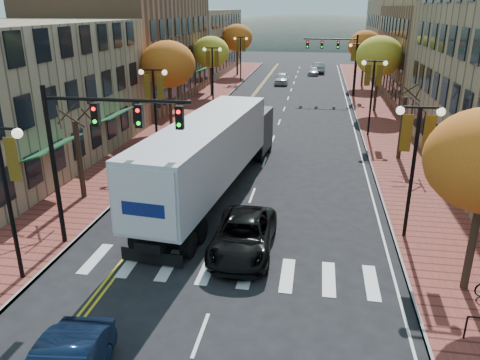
% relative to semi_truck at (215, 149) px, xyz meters
% --- Properties ---
extents(ground, '(200.00, 200.00, 0.00)m').
position_rel_semi_truck_xyz_m(ground, '(2.10, -10.10, -2.60)').
color(ground, black).
rests_on(ground, ground).
extents(sidewalk_left, '(4.00, 85.00, 0.15)m').
position_rel_semi_truck_xyz_m(sidewalk_left, '(-6.90, 22.40, -2.52)').
color(sidewalk_left, brown).
rests_on(sidewalk_left, ground).
extents(sidewalk_right, '(4.00, 85.00, 0.15)m').
position_rel_semi_truck_xyz_m(sidewalk_right, '(11.10, 22.40, -2.52)').
color(sidewalk_right, brown).
rests_on(sidewalk_right, ground).
extents(building_left_mid, '(12.00, 24.00, 11.00)m').
position_rel_semi_truck_xyz_m(building_left_mid, '(-14.90, 25.90, 2.90)').
color(building_left_mid, brown).
rests_on(building_left_mid, ground).
extents(building_left_far, '(12.00, 26.00, 9.50)m').
position_rel_semi_truck_xyz_m(building_left_far, '(-14.90, 50.90, 2.15)').
color(building_left_far, '#9E8966').
rests_on(building_left_far, ground).
extents(building_right_mid, '(15.00, 24.00, 10.00)m').
position_rel_semi_truck_xyz_m(building_right_mid, '(20.60, 31.90, 2.40)').
color(building_right_mid, brown).
rests_on(building_right_mid, ground).
extents(building_right_far, '(15.00, 20.00, 11.00)m').
position_rel_semi_truck_xyz_m(building_right_far, '(20.60, 53.90, 2.90)').
color(building_right_far, '#9E8966').
rests_on(building_right_far, ground).
extents(tree_left_a, '(0.28, 0.28, 4.20)m').
position_rel_semi_truck_xyz_m(tree_left_a, '(-6.90, -2.10, -0.35)').
color(tree_left_a, '#382619').
rests_on(tree_left_a, sidewalk_left).
extents(tree_left_b, '(4.48, 4.48, 7.21)m').
position_rel_semi_truck_xyz_m(tree_left_b, '(-6.90, 13.90, 2.85)').
color(tree_left_b, '#382619').
rests_on(tree_left_b, sidewalk_left).
extents(tree_left_c, '(4.16, 4.16, 6.69)m').
position_rel_semi_truck_xyz_m(tree_left_c, '(-6.90, 29.90, 2.46)').
color(tree_left_c, '#382619').
rests_on(tree_left_c, sidewalk_left).
extents(tree_left_d, '(4.61, 4.61, 7.42)m').
position_rel_semi_truck_xyz_m(tree_left_d, '(-6.90, 47.90, 3.01)').
color(tree_left_d, '#382619').
rests_on(tree_left_d, sidewalk_left).
extents(tree_right_b, '(0.28, 0.28, 4.20)m').
position_rel_semi_truck_xyz_m(tree_right_b, '(11.10, 7.90, -0.35)').
color(tree_right_b, '#382619').
rests_on(tree_right_b, sidewalk_right).
extents(tree_right_c, '(4.48, 4.48, 7.21)m').
position_rel_semi_truck_xyz_m(tree_right_c, '(11.10, 23.90, 2.85)').
color(tree_right_c, '#382619').
rests_on(tree_right_c, sidewalk_right).
extents(tree_right_d, '(4.35, 4.35, 7.00)m').
position_rel_semi_truck_xyz_m(tree_right_d, '(11.10, 39.90, 2.69)').
color(tree_right_d, '#382619').
rests_on(tree_right_d, sidewalk_right).
extents(lamp_left_a, '(1.96, 0.36, 6.05)m').
position_rel_semi_truck_xyz_m(lamp_left_a, '(-5.40, -10.10, 1.70)').
color(lamp_left_a, black).
rests_on(lamp_left_a, ground).
extents(lamp_left_b, '(1.96, 0.36, 6.05)m').
position_rel_semi_truck_xyz_m(lamp_left_b, '(-5.40, 5.90, 1.70)').
color(lamp_left_b, black).
rests_on(lamp_left_b, ground).
extents(lamp_left_c, '(1.96, 0.36, 6.05)m').
position_rel_semi_truck_xyz_m(lamp_left_c, '(-5.40, 23.90, 1.70)').
color(lamp_left_c, black).
rests_on(lamp_left_c, ground).
extents(lamp_left_d, '(1.96, 0.36, 6.05)m').
position_rel_semi_truck_xyz_m(lamp_left_d, '(-5.40, 41.90, 1.70)').
color(lamp_left_d, black).
rests_on(lamp_left_d, ground).
extents(lamp_right_a, '(1.96, 0.36, 6.05)m').
position_rel_semi_truck_xyz_m(lamp_right_a, '(9.60, -4.10, 1.70)').
color(lamp_right_a, black).
rests_on(lamp_right_a, ground).
extents(lamp_right_b, '(1.96, 0.36, 6.05)m').
position_rel_semi_truck_xyz_m(lamp_right_b, '(9.60, 13.90, 1.70)').
color(lamp_right_b, black).
rests_on(lamp_right_b, ground).
extents(lamp_right_c, '(1.96, 0.36, 6.05)m').
position_rel_semi_truck_xyz_m(lamp_right_c, '(9.60, 31.90, 1.70)').
color(lamp_right_c, black).
rests_on(lamp_right_c, ground).
extents(traffic_mast_near, '(6.10, 0.35, 7.00)m').
position_rel_semi_truck_xyz_m(traffic_mast_near, '(-3.38, -7.10, 2.33)').
color(traffic_mast_near, black).
rests_on(traffic_mast_near, ground).
extents(traffic_mast_far, '(6.10, 0.34, 7.00)m').
position_rel_semi_truck_xyz_m(traffic_mast_far, '(7.57, 31.90, 2.33)').
color(traffic_mast_far, black).
rests_on(traffic_mast_far, ground).
extents(semi_truck, '(4.67, 17.97, 4.44)m').
position_rel_semi_truck_xyz_m(semi_truck, '(0.00, 0.00, 0.00)').
color(semi_truck, black).
rests_on(semi_truck, ground).
extents(black_suv, '(2.57, 5.47, 1.51)m').
position_rel_semi_truck_xyz_m(black_suv, '(2.60, -6.51, -1.84)').
color(black_suv, black).
rests_on(black_suv, ground).
extents(car_far_white, '(1.98, 4.54, 1.52)m').
position_rel_semi_truck_xyz_m(car_far_white, '(0.46, 40.59, -1.83)').
color(car_far_white, silver).
rests_on(car_far_white, ground).
extents(car_far_silver, '(1.88, 4.11, 1.16)m').
position_rel_semi_truck_xyz_m(car_far_silver, '(4.67, 50.69, -2.01)').
color(car_far_silver, '#B0B0B8').
rests_on(car_far_silver, ground).
extents(car_far_oncoming, '(2.25, 5.14, 1.64)m').
position_rel_semi_truck_xyz_m(car_far_oncoming, '(5.30, 53.66, -1.77)').
color(car_far_oncoming, '#B0B1B8').
rests_on(car_far_oncoming, ground).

